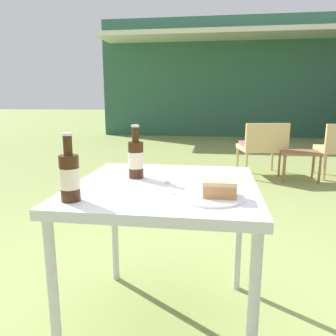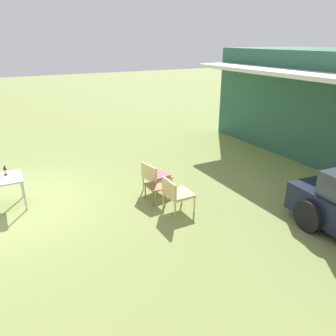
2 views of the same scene
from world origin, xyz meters
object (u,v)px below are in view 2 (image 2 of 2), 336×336
patio_table (3,181)px  cola_bottle_near (5,171)px  wicker_chair_plain (176,192)px  wicker_chair_cushioned (155,175)px  garden_side_table (155,188)px

patio_table → cola_bottle_near: bearing=149.5°
wicker_chair_plain → patio_table: size_ratio=0.92×
wicker_chair_plain → patio_table: wicker_chair_plain is taller
cola_bottle_near → wicker_chair_plain: bearing=57.1°
wicker_chair_cushioned → garden_side_table: size_ratio=1.52×
patio_table → cola_bottle_near: size_ratio=3.29×
garden_side_table → wicker_chair_plain: bearing=18.8°
patio_table → cola_bottle_near: cola_bottle_near is taller
wicker_chair_plain → garden_side_table: bearing=18.4°
wicker_chair_plain → cola_bottle_near: (-2.11, -3.26, 0.37)m
garden_side_table → patio_table: 3.43m
wicker_chair_plain → patio_table: bearing=59.2°
garden_side_table → patio_table: patio_table is taller
wicker_chair_plain → cola_bottle_near: size_ratio=3.02×
patio_table → cola_bottle_near: (-0.15, 0.09, 0.16)m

